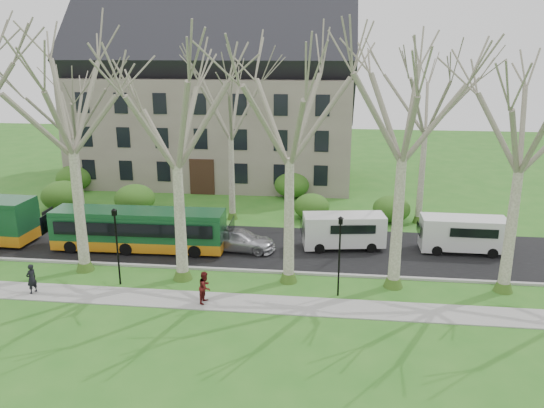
{
  "coord_description": "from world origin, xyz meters",
  "views": [
    {
      "loc": [
        5.5,
        -26.79,
        12.59
      ],
      "look_at": [
        2.02,
        3.0,
        3.75
      ],
      "focal_mm": 35.0,
      "sensor_mm": 36.0,
      "label": 1
    }
  ],
  "objects_px": {
    "bus_follow": "(139,229)",
    "pedestrian_b": "(205,287)",
    "van_a": "(344,232)",
    "van_b": "(463,235)",
    "pedestrian_a": "(32,279)",
    "sedan": "(240,240)"
  },
  "relations": [
    {
      "from": "bus_follow",
      "to": "pedestrian_b",
      "type": "distance_m",
      "value": 9.02
    },
    {
      "from": "van_a",
      "to": "van_b",
      "type": "height_order",
      "value": "van_b"
    },
    {
      "from": "van_b",
      "to": "pedestrian_a",
      "type": "height_order",
      "value": "van_b"
    },
    {
      "from": "van_b",
      "to": "van_a",
      "type": "bearing_deg",
      "value": -177.86
    },
    {
      "from": "bus_follow",
      "to": "van_a",
      "type": "relative_size",
      "value": 2.12
    },
    {
      "from": "van_b",
      "to": "pedestrian_a",
      "type": "distance_m",
      "value": 25.56
    },
    {
      "from": "bus_follow",
      "to": "pedestrian_a",
      "type": "height_order",
      "value": "bus_follow"
    },
    {
      "from": "sedan",
      "to": "pedestrian_b",
      "type": "relative_size",
      "value": 2.77
    },
    {
      "from": "pedestrian_b",
      "to": "bus_follow",
      "type": "bearing_deg",
      "value": 50.54
    },
    {
      "from": "sedan",
      "to": "van_a",
      "type": "relative_size",
      "value": 0.9
    },
    {
      "from": "van_b",
      "to": "pedestrian_b",
      "type": "distance_m",
      "value": 17.04
    },
    {
      "from": "bus_follow",
      "to": "sedan",
      "type": "distance_m",
      "value": 6.48
    },
    {
      "from": "bus_follow",
      "to": "van_a",
      "type": "bearing_deg",
      "value": 6.56
    },
    {
      "from": "sedan",
      "to": "van_a",
      "type": "xyz_separation_m",
      "value": [
        6.65,
        1.09,
        0.46
      ]
    },
    {
      "from": "sedan",
      "to": "pedestrian_a",
      "type": "relative_size",
      "value": 2.87
    },
    {
      "from": "bus_follow",
      "to": "pedestrian_b",
      "type": "relative_size",
      "value": 6.54
    },
    {
      "from": "bus_follow",
      "to": "pedestrian_b",
      "type": "xyz_separation_m",
      "value": [
        5.94,
        -6.77,
        -0.53
      ]
    },
    {
      "from": "pedestrian_b",
      "to": "van_b",
      "type": "bearing_deg",
      "value": -49.8
    },
    {
      "from": "pedestrian_a",
      "to": "pedestrian_b",
      "type": "bearing_deg",
      "value": 110.59
    },
    {
      "from": "van_b",
      "to": "sedan",
      "type": "bearing_deg",
      "value": -174.18
    },
    {
      "from": "pedestrian_b",
      "to": "van_a",
      "type": "bearing_deg",
      "value": -30.44
    },
    {
      "from": "van_a",
      "to": "van_b",
      "type": "xyz_separation_m",
      "value": [
        7.51,
        0.2,
        0.01
      ]
    }
  ]
}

